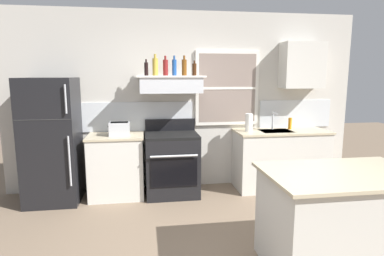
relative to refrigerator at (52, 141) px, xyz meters
name	(u,v)px	position (x,y,z in m)	size (l,w,h in m)	color
back_wall	(187,101)	(1.93, 0.39, 0.49)	(5.40, 0.11, 2.70)	beige
refrigerator	(52,141)	(0.00, 0.00, 0.00)	(0.70, 0.72, 1.72)	black
counter_left_of_stove	(117,166)	(0.85, 0.06, -0.40)	(0.79, 0.63, 0.91)	silver
toaster	(119,129)	(0.91, 0.00, 0.15)	(0.30, 0.20, 0.19)	silver
stove_range	(172,164)	(1.65, 0.02, -0.39)	(0.76, 0.69, 1.09)	black
range_hood_shelf	(171,84)	(1.65, 0.12, 0.76)	(0.96, 0.52, 0.24)	silver
bottle_balsamic_dark	(146,69)	(1.31, 0.09, 0.98)	(0.06, 0.06, 0.23)	black
bottle_champagne_gold_foil	(155,67)	(1.44, 0.14, 1.01)	(0.08, 0.08, 0.30)	#B29333
bottle_red_label_wine	(165,67)	(1.58, 0.17, 1.00)	(0.07, 0.07, 0.28)	maroon
bottle_blue_liqueur	(174,67)	(1.71, 0.14, 1.01)	(0.07, 0.07, 0.28)	#1E478C
bottle_amber_wine	(184,67)	(1.85, 0.13, 1.01)	(0.07, 0.07, 0.28)	brown
bottle_brown_stout	(194,69)	(1.99, 0.10, 0.98)	(0.06, 0.06, 0.21)	#381E0F
counter_right_with_sink	(280,159)	(3.35, 0.06, -0.40)	(1.43, 0.63, 0.91)	silver
sink_faucet	(273,118)	(3.25, 0.16, 0.23)	(0.03, 0.17, 0.28)	silver
paper_towel_roll	(249,123)	(2.82, 0.06, 0.19)	(0.11, 0.11, 0.27)	white
dish_soap_bottle	(290,123)	(3.53, 0.16, 0.14)	(0.06, 0.06, 0.18)	orange
kitchen_island	(341,221)	(3.00, -2.06, -0.40)	(1.40, 0.90, 0.91)	silver
upper_cabinet_right	(302,65)	(3.70, 0.20, 1.04)	(0.64, 0.32, 0.70)	silver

